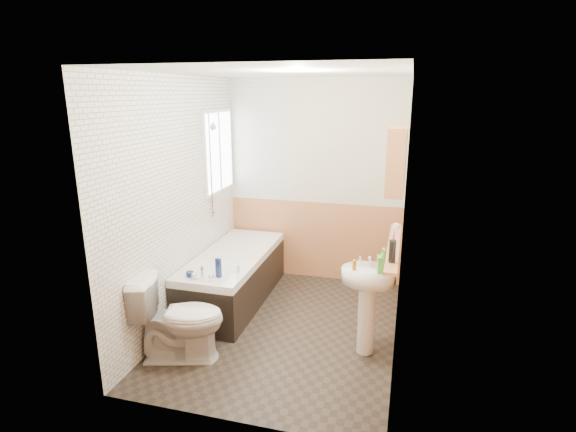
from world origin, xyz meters
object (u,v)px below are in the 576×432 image
at_px(toilet, 179,318).
at_px(sink, 368,293).
at_px(bathtub, 234,276).
at_px(medicine_cabinet, 396,159).
at_px(pine_shelf, 394,247).

relative_size(toilet, sink, 0.85).
height_order(bathtub, medicine_cabinet, medicine_cabinet).
bearing_deg(bathtub, medicine_cabinet, -16.62).
height_order(sink, pine_shelf, pine_shelf).
relative_size(toilet, pine_shelf, 0.62).
relative_size(bathtub, pine_shelf, 1.37).
bearing_deg(pine_shelf, toilet, -162.68).
height_order(toilet, pine_shelf, pine_shelf).
height_order(bathtub, toilet, toilet).
bearing_deg(medicine_cabinet, toilet, -158.62).
xyz_separation_m(bathtub, sink, (1.57, -0.68, 0.29)).
distance_m(bathtub, sink, 1.74).
relative_size(pine_shelf, medicine_cabinet, 2.07).
bearing_deg(pine_shelf, sink, -171.20).
bearing_deg(bathtub, toilet, -91.42).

